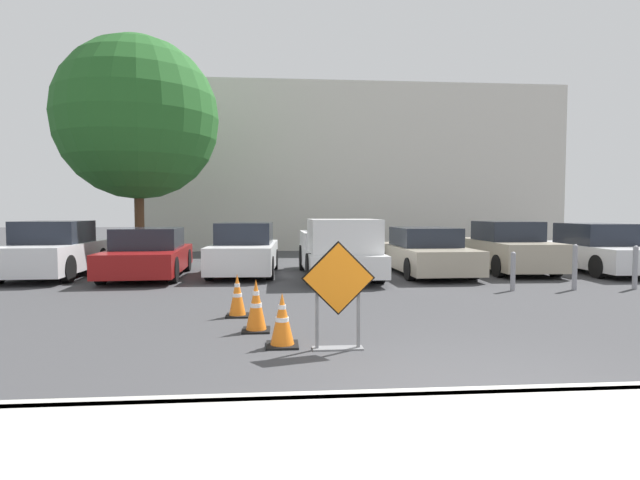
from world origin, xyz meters
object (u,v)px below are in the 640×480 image
parked_car_fifth (508,249)px  bollard_second (575,266)px  road_closed_sign (338,289)px  traffic_cone_third (237,296)px  bollard_nearest (513,270)px  parked_car_second (148,254)px  parked_car_fourth (425,252)px  traffic_cone_nearest (282,320)px  pickup_truck (339,251)px  parked_car_sixth (596,250)px  parked_car_nearest (54,251)px  traffic_cone_second (256,306)px  parked_car_third (245,251)px  bollard_third (635,266)px

parked_car_fifth → bollard_second: (-0.07, -3.56, -0.14)m
road_closed_sign → traffic_cone_third: (-1.48, 2.22, -0.43)m
road_closed_sign → bollard_nearest: bearing=45.0°
road_closed_sign → parked_car_fifth: 10.15m
parked_car_second → parked_car_fourth: bearing=177.6°
traffic_cone_nearest → pickup_truck: (1.59, 6.91, 0.38)m
parked_car_fourth → bollard_nearest: (1.07, -3.26, -0.15)m
traffic_cone_nearest → pickup_truck: bearing=77.0°
traffic_cone_nearest → parked_car_sixth: bearing=38.7°
parked_car_nearest → parked_car_fifth: bearing=179.0°
road_closed_sign → parked_car_fifth: parked_car_fifth is taller
traffic_cone_second → parked_car_third: bearing=95.3°
parked_car_fourth → bollard_nearest: parked_car_fourth is taller
parked_car_sixth → bollard_second: bearing=52.2°
traffic_cone_nearest → parked_car_third: (-1.03, 7.88, 0.33)m
parked_car_fifth → parked_car_second: bearing=3.5°
bollard_nearest → traffic_cone_third: bearing=-158.9°
traffic_cone_third → parked_car_second: bearing=117.8°
parked_car_fourth → bollard_nearest: size_ratio=4.99×
traffic_cone_second → parked_car_fourth: parked_car_fourth is taller
traffic_cone_third → pickup_truck: 5.48m
parked_car_fourth → parked_car_second: bearing=-0.4°
traffic_cone_nearest → parked_car_fourth: bearing=60.9°
traffic_cone_nearest → traffic_cone_third: 2.12m
parked_car_nearest → pickup_truck: bearing=172.6°
parked_car_third → bollard_second: parked_car_third is taller
traffic_cone_nearest → bollard_nearest: (5.28, 4.31, 0.12)m
traffic_cone_second → parked_car_sixth: bearing=34.3°
traffic_cone_nearest → parked_car_fourth: parked_car_fourth is taller
traffic_cone_second → bollard_nearest: size_ratio=0.88×
parked_car_sixth → traffic_cone_nearest: bearing=40.4°
traffic_cone_second → parked_car_fourth: (4.59, 6.69, 0.24)m
traffic_cone_second → bollard_nearest: bollard_nearest is taller
parked_car_third → parked_car_fourth: (5.24, -0.32, -0.06)m
road_closed_sign → parked_car_sixth: size_ratio=0.32×
traffic_cone_second → bollard_third: size_ratio=0.77×
parked_car_second → parked_car_third: parked_car_third is taller
road_closed_sign → bollard_second: (6.03, 4.55, -0.24)m
traffic_cone_nearest → bollard_third: (8.23, 4.31, 0.19)m
parked_car_fourth → parked_car_sixth: 5.24m
parked_car_third → traffic_cone_second: bearing=97.5°
parked_car_second → parked_car_fifth: 10.48m
parked_car_sixth → bollard_third: 3.49m
parked_car_second → parked_car_fourth: size_ratio=0.96×
parked_car_sixth → traffic_cone_second: bearing=35.9°
parked_car_third → bollard_second: (7.78, -3.57, -0.13)m
road_closed_sign → bollard_nearest: (4.55, 4.55, -0.32)m
parked_car_third → pickup_truck: (2.62, -0.97, 0.05)m
road_closed_sign → parked_car_nearest: bearing=131.3°
road_closed_sign → parked_car_sixth: parked_car_sixth is taller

